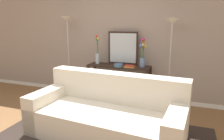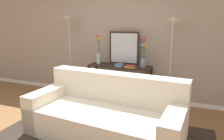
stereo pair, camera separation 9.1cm
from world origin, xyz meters
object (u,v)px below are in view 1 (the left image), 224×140
fruit_bowl (119,65)px  book_row_under_console (101,97)px  console_table (119,77)px  vase_tall_flowers (98,53)px  wall_mirror (123,48)px  vase_short_flowers (143,54)px  floor_lamp_right (171,39)px  couch (107,115)px  floor_lamp_left (68,35)px  book_stack (130,66)px

fruit_bowl → book_row_under_console: (-0.44, 0.12, -0.76)m
console_table → vase_tall_flowers: vase_tall_flowers is taller
wall_mirror → vase_short_flowers: size_ratio=1.18×
book_row_under_console → fruit_bowl: bearing=-15.9°
floor_lamp_right → wall_mirror: size_ratio=2.56×
couch → floor_lamp_left: size_ratio=1.30×
wall_mirror → book_stack: bearing=-51.4°
console_table → floor_lamp_left: (-1.14, -0.04, 0.84)m
book_stack → console_table: bearing=154.7°
vase_short_flowers → fruit_bowl: vase_short_flowers is taller
couch → vase_tall_flowers: (-0.73, 1.31, 0.72)m
floor_lamp_right → vase_short_flowers: floor_lamp_right is taller
vase_tall_flowers → vase_short_flowers: vase_tall_flowers is taller
floor_lamp_right → book_stack: (-0.74, -0.08, -0.54)m
floor_lamp_right → floor_lamp_left: bearing=-180.0°
console_table → floor_lamp_left: size_ratio=0.72×
couch → wall_mirror: size_ratio=3.42×
wall_mirror → vase_tall_flowers: size_ratio=1.11×
floor_lamp_left → floor_lamp_right: (2.14, 0.00, -0.03)m
floor_lamp_right → vase_tall_flowers: (-1.47, 0.05, -0.33)m
couch → book_stack: 1.28m
fruit_bowl → book_row_under_console: size_ratio=0.75×
couch → book_row_under_console: 1.48m
fruit_bowl → vase_short_flowers: bearing=16.7°
book_stack → book_row_under_console: size_ratio=0.83×
wall_mirror → vase_tall_flowers: wall_mirror is taller
floor_lamp_left → wall_mirror: (1.17, 0.21, -0.26)m
fruit_bowl → book_stack: fruit_bowl is taller
wall_mirror → book_row_under_console: 1.16m
fruit_bowl → book_stack: bearing=0.6°
console_table → wall_mirror: (0.03, 0.16, 0.58)m
fruit_bowl → couch: bearing=-79.5°
wall_mirror → vase_short_flowers: bearing=-18.6°
vase_tall_flowers → vase_short_flowers: 0.96m
couch → console_table: bearing=100.9°
floor_lamp_left → book_stack: 1.51m
floor_lamp_right → fruit_bowl: bearing=-175.3°
couch → fruit_bowl: bearing=100.5°
vase_short_flowers → book_stack: vase_short_flowers is taller
console_table → floor_lamp_left: 1.42m
floor_lamp_left → book_row_under_console: floor_lamp_left is taller
vase_tall_flowers → book_stack: vase_tall_flowers is taller
book_row_under_console → vase_short_flowers: bearing=0.7°
wall_mirror → book_stack: (0.23, -0.28, -0.32)m
couch → console_table: couch is taller
book_stack → fruit_bowl: bearing=-179.4°
vase_short_flowers → floor_lamp_right: bearing=-6.1°
vase_tall_flowers → vase_short_flowers: size_ratio=1.06×
vase_tall_flowers → vase_short_flowers: (0.96, 0.00, 0.01)m
couch → vase_short_flowers: (0.23, 1.31, 0.73)m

